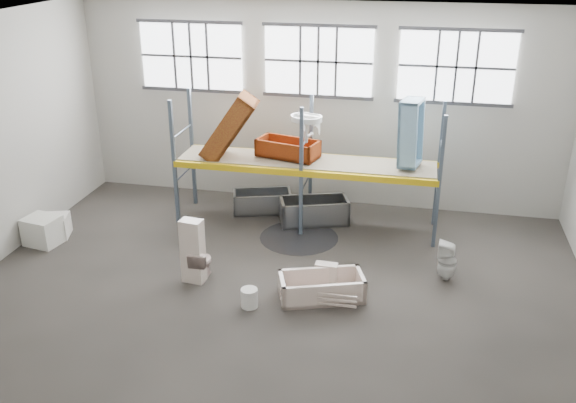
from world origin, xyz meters
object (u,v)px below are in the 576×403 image
(blue_tub_upright, at_px, (411,133))
(bucket, at_px, (249,298))
(toilet_white, at_px, (447,261))
(toilet_beige, at_px, (201,263))
(rust_tub_flat, at_px, (288,148))
(carton_near, at_px, (43,231))
(bathtub_beige, at_px, (322,287))
(steel_tub_right, at_px, (314,211))
(steel_tub_left, at_px, (262,201))
(cistern_tall, at_px, (193,251))

(blue_tub_upright, relative_size, bucket, 4.03)
(toilet_white, relative_size, blue_tub_upright, 0.56)
(toilet_beige, height_order, bucket, toilet_beige)
(toilet_beige, bearing_deg, rust_tub_flat, -109.86)
(carton_near, bearing_deg, bathtub_beige, -8.36)
(bathtub_beige, bearing_deg, carton_near, 152.15)
(toilet_beige, height_order, rust_tub_flat, rust_tub_flat)
(blue_tub_upright, distance_m, bucket, 5.17)
(steel_tub_right, distance_m, rust_tub_flat, 1.66)
(rust_tub_flat, distance_m, bucket, 4.27)
(steel_tub_right, relative_size, carton_near, 2.18)
(bathtub_beige, bearing_deg, blue_tub_upright, 47.23)
(bathtub_beige, xyz_separation_m, steel_tub_left, (-2.11, 3.70, 0.03))
(bathtub_beige, relative_size, rust_tub_flat, 1.12)
(toilet_beige, relative_size, steel_tub_right, 0.41)
(steel_tub_left, xyz_separation_m, carton_near, (-4.34, -2.75, 0.05))
(toilet_beige, relative_size, rust_tub_flat, 0.47)
(blue_tub_upright, bearing_deg, cistern_tall, -141.59)
(bathtub_beige, relative_size, cistern_tall, 1.19)
(rust_tub_flat, height_order, blue_tub_upright, blue_tub_upright)
(toilet_beige, xyz_separation_m, carton_near, (-3.97, 0.71, -0.02))
(toilet_white, relative_size, steel_tub_right, 0.51)
(bathtub_beige, distance_m, steel_tub_left, 4.26)
(steel_tub_left, xyz_separation_m, steel_tub_right, (1.38, -0.37, 0.03))
(steel_tub_left, xyz_separation_m, bucket, (0.85, -4.29, -0.08))
(bucket, distance_m, carton_near, 5.41)
(cistern_tall, xyz_separation_m, carton_near, (-3.86, 0.86, -0.35))
(bucket, bearing_deg, rust_tub_flat, 91.68)
(steel_tub_left, bearing_deg, rust_tub_flat, -25.38)
(blue_tub_upright, bearing_deg, toilet_white, -65.52)
(toilet_white, height_order, steel_tub_right, toilet_white)
(steel_tub_left, bearing_deg, bathtub_beige, -60.34)
(cistern_tall, distance_m, rust_tub_flat, 3.66)
(toilet_white, distance_m, steel_tub_right, 3.72)
(bucket, bearing_deg, cistern_tall, 152.71)
(cistern_tall, xyz_separation_m, bucket, (1.33, -0.68, -0.48))
(bathtub_beige, bearing_deg, toilet_beige, 155.05)
(rust_tub_flat, relative_size, blue_tub_upright, 0.96)
(toilet_beige, bearing_deg, blue_tub_upright, -142.51)
(cistern_tall, height_order, bucket, cistern_tall)
(toilet_beige, height_order, blue_tub_upright, blue_tub_upright)
(bathtub_beige, relative_size, toilet_white, 1.93)
(steel_tub_right, bearing_deg, cistern_tall, -119.84)
(steel_tub_left, distance_m, carton_near, 5.14)
(steel_tub_right, distance_m, bucket, 3.96)
(toilet_beige, bearing_deg, cistern_tall, 52.96)
(cistern_tall, bearing_deg, steel_tub_left, 89.30)
(toilet_white, height_order, bucket, toilet_white)
(bucket, bearing_deg, toilet_white, 26.72)
(rust_tub_flat, relative_size, bucket, 3.87)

